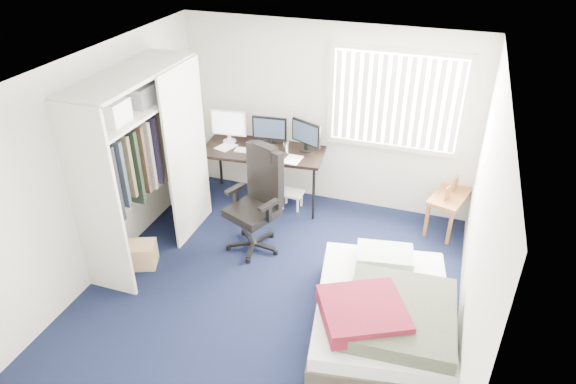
{
  "coord_description": "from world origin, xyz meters",
  "views": [
    {
      "loc": [
        1.58,
        -4.16,
        3.88
      ],
      "look_at": [
        0.03,
        0.4,
        1.03
      ],
      "focal_mm": 32.0,
      "sensor_mm": 36.0,
      "label": 1
    }
  ],
  "objects_px": {
    "desk": "(264,147)",
    "office_chair": "(257,210)",
    "nightstand": "(450,198)",
    "bed": "(384,312)"
  },
  "relations": [
    {
      "from": "desk",
      "to": "office_chair",
      "type": "height_order",
      "value": "office_chair"
    },
    {
      "from": "office_chair",
      "to": "nightstand",
      "type": "bearing_deg",
      "value": 27.36
    },
    {
      "from": "desk",
      "to": "bed",
      "type": "distance_m",
      "value": 2.94
    },
    {
      "from": "desk",
      "to": "office_chair",
      "type": "bearing_deg",
      "value": -73.73
    },
    {
      "from": "office_chair",
      "to": "bed",
      "type": "distance_m",
      "value": 2.01
    },
    {
      "from": "bed",
      "to": "desk",
      "type": "bearing_deg",
      "value": 135.08
    },
    {
      "from": "desk",
      "to": "nightstand",
      "type": "relative_size",
      "value": 2.05
    },
    {
      "from": "office_chair",
      "to": "nightstand",
      "type": "xyz_separation_m",
      "value": [
        2.21,
        1.15,
        -0.05
      ]
    },
    {
      "from": "desk",
      "to": "nightstand",
      "type": "bearing_deg",
      "value": 2.14
    },
    {
      "from": "office_chair",
      "to": "nightstand",
      "type": "relative_size",
      "value": 1.59
    }
  ]
}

